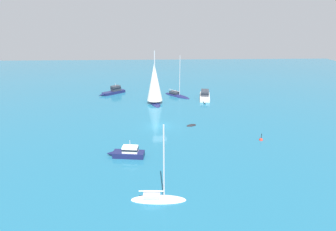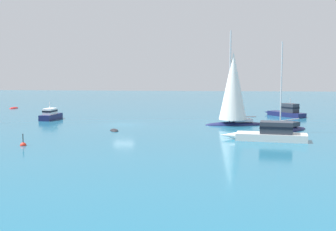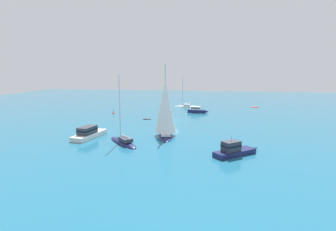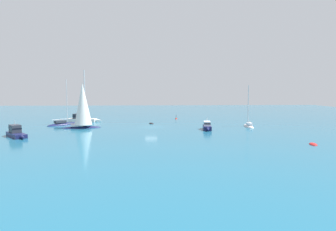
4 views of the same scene
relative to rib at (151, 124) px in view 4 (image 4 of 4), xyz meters
name	(u,v)px [view 4 (image 4 of 4)]	position (x,y,z in m)	size (l,w,h in m)	color
ground_plane	(151,127)	(5.65, -0.02, 0.00)	(160.00, 160.00, 0.00)	#1E607F
rib	(151,124)	(0.00, 0.00, 0.00)	(2.08, 1.54, 0.45)	black
launch	(82,118)	(-5.32, -16.74, 0.74)	(3.34, 8.61, 1.88)	silver
yacht	(64,124)	(1.16, -19.13, 0.13)	(6.68, 6.79, 10.45)	#191E4C
cabin_cruiser	(207,126)	(10.16, 10.83, 0.65)	(5.38, 2.03, 2.47)	#191E4C
yacht_1	(249,126)	(6.10, 20.32, 0.18)	(5.89, 1.68, 9.02)	white
skiff	(313,145)	(25.93, 23.03, 0.00)	(2.27, 1.49, 0.47)	#B21E1E
cabin_cruiser_1	(16,132)	(16.88, -22.07, 0.72)	(6.32, 5.51, 2.67)	#191E4C
sloop	(83,107)	(6.53, -13.69, 4.31)	(4.04, 7.88, 11.99)	#191E4C
channel_buoy	(176,119)	(-10.18, 6.40, 0.02)	(0.59, 0.59, 1.39)	red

